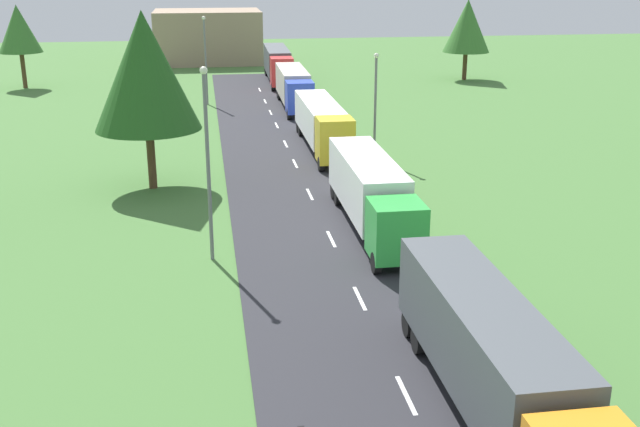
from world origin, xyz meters
TOP-DOWN VIEW (x-y plane):
  - road at (0.00, 24.50)m, footprint 10.00×140.00m
  - lane_marking_centre at (0.00, 22.59)m, footprint 0.16×122.71m
  - truck_lead at (2.23, 16.54)m, footprint 2.50×13.99m
  - truck_second at (2.37, 34.83)m, footprint 2.54×13.09m
  - truck_third at (2.58, 53.16)m, footprint 2.54×14.02m
  - truck_fourth at (2.52, 70.74)m, footprint 2.69×12.96m
  - truck_fifth at (2.62, 87.55)m, footprint 2.86×14.96m
  - lamppost_second at (-6.10, 31.68)m, footprint 0.36×0.36m
  - lamppost_third at (5.90, 49.82)m, footprint 0.36×0.36m
  - lamppost_fourth at (-5.81, 73.89)m, footprint 0.36×0.36m
  - tree_birch at (-9.59, 44.56)m, footprint 6.51×6.51m
  - tree_pine at (-26.10, 87.65)m, footprint 4.72×4.72m
  - tree_elm at (25.09, 86.11)m, footprint 5.54×5.54m
  - distant_building at (-5.18, 107.67)m, footprint 14.59×11.38m

SIDE VIEW (x-z plane):
  - road at x=0.00m, z-range 0.00..0.06m
  - lane_marking_centre at x=0.00m, z-range 0.06..0.07m
  - truck_third at x=2.58m, z-range 0.32..3.83m
  - truck_second at x=2.37m, z-range 0.32..3.92m
  - truck_fourth at x=2.52m, z-range 0.33..3.91m
  - truck_lead at x=2.23m, z-range 0.33..4.00m
  - truck_fifth at x=2.62m, z-range 0.34..4.13m
  - distant_building at x=-5.18m, z-range 0.00..7.13m
  - lamppost_third at x=5.90m, z-range 0.47..8.04m
  - lamppost_fourth at x=-5.81m, z-range 0.48..9.08m
  - lamppost_second at x=-6.10m, z-range 0.49..9.71m
  - tree_elm at x=25.09m, z-range 1.63..11.03m
  - tree_pine at x=-26.10m, z-range 1.93..11.06m
  - tree_birch at x=-9.59m, z-range 1.88..12.83m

